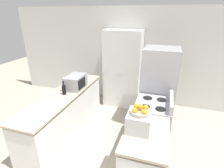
# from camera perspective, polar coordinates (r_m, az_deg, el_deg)

# --- Properties ---
(wall_back) EXTENTS (7.00, 0.06, 2.60)m
(wall_back) POSITION_cam_1_polar(r_m,az_deg,el_deg) (4.94, 5.34, 8.95)
(wall_back) COLOR silver
(wall_back) RESTS_ON ground_plane
(counter_left) EXTENTS (0.60, 2.44, 0.92)m
(counter_left) POSITION_cam_1_polar(r_m,az_deg,el_deg) (3.86, -14.87, -9.47)
(counter_left) COLOR silver
(counter_left) RESTS_ON ground_plane
(counter_right) EXTENTS (0.60, 0.96, 0.92)m
(counter_right) POSITION_cam_1_polar(r_m,az_deg,el_deg) (2.80, 10.37, -23.07)
(counter_right) COLOR silver
(counter_right) RESTS_ON ground_plane
(pantry_cabinet) EXTENTS (0.96, 0.60, 2.04)m
(pantry_cabinet) POSITION_cam_1_polar(r_m,az_deg,el_deg) (4.71, 3.53, 4.83)
(pantry_cabinet) COLOR silver
(pantry_cabinet) RESTS_ON ground_plane
(stove) EXTENTS (0.66, 0.74, 1.08)m
(stove) POSITION_cam_1_polar(r_m,az_deg,el_deg) (3.46, 12.78, -12.80)
(stove) COLOR #9E9EA3
(stove) RESTS_ON ground_plane
(refrigerator) EXTENTS (0.73, 0.69, 1.78)m
(refrigerator) POSITION_cam_1_polar(r_m,az_deg,el_deg) (3.92, 14.85, -1.59)
(refrigerator) COLOR #A3A3A8
(refrigerator) RESTS_ON ground_plane
(microwave) EXTENTS (0.34, 0.50, 0.28)m
(microwave) POSITION_cam_1_polar(r_m,az_deg,el_deg) (3.79, -11.80, 0.66)
(microwave) COLOR #939399
(microwave) RESTS_ON counter_left
(wine_bottle) EXTENTS (0.08, 0.08, 0.28)m
(wine_bottle) POSITION_cam_1_polar(r_m,az_deg,el_deg) (3.56, -15.42, -1.77)
(wine_bottle) COLOR black
(wine_bottle) RESTS_ON counter_left
(toaster_oven) EXTENTS (0.32, 0.36, 0.26)m
(toaster_oven) POSITION_cam_1_polar(r_m,az_deg,el_deg) (2.46, 8.79, -11.97)
(toaster_oven) COLOR #B2B2B7
(toaster_oven) RESTS_ON counter_right
(fruit_bowl) EXTENTS (0.27, 0.27, 0.14)m
(fruit_bowl) POSITION_cam_1_polar(r_m,az_deg,el_deg) (2.36, 9.20, -8.60)
(fruit_bowl) COLOR #B2A893
(fruit_bowl) RESTS_ON toaster_oven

